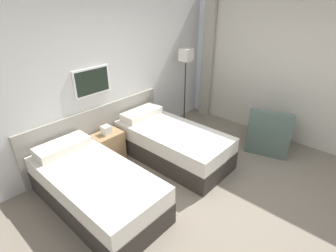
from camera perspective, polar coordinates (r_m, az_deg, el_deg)
name	(u,v)px	position (r m, az deg, el deg)	size (l,w,h in m)	color
ground_plane	(211,202)	(3.87, 9.39, -16.03)	(16.00, 16.00, 0.00)	slate
wall_headboard	(106,81)	(4.56, -13.40, 9.47)	(10.00, 0.10, 2.70)	silver
wall_window	(298,72)	(5.34, 26.45, 10.40)	(0.21, 4.67, 2.70)	white
bed_near_door	(95,187)	(3.73, -15.57, -12.77)	(0.95, 1.98, 0.70)	#332D28
bed_near_window	(172,143)	(4.54, 0.83, -3.74)	(0.95, 1.98, 0.70)	#332D28
nightstand	(108,146)	(4.61, -12.88, -4.35)	(0.49, 0.34, 0.66)	#9E7A51
floor_lamp	(186,63)	(5.44, 3.89, 13.50)	(0.24, 0.24, 1.64)	black
armchair	(269,134)	(5.22, 21.19, -1.65)	(0.96, 0.91, 0.84)	#4C6056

